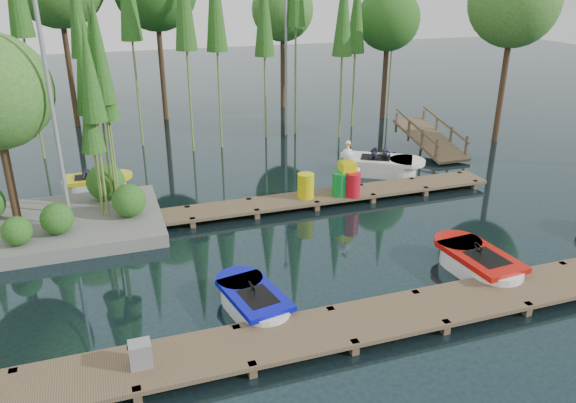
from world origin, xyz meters
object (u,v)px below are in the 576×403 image
object	(u,v)px
boat_blue	(254,302)
boat_red	(478,264)
boat_yellow_far	(95,183)
island	(27,127)
utility_cabinet	(140,354)
drum_cluster	(348,179)
yellow_barrel	(306,186)

from	to	relation	value
boat_blue	boat_red	distance (m)	5.94
boat_red	boat_yellow_far	world-z (taller)	boat_yellow_far
boat_yellow_far	boat_blue	bearing A→B (deg)	-50.04
island	utility_cabinet	xyz separation A→B (m)	(2.15, -7.79, -2.63)
island	drum_cluster	bearing A→B (deg)	-5.62
island	utility_cabinet	bearing A→B (deg)	-74.57
yellow_barrel	drum_cluster	size ratio (longest dim) A/B	0.45
island	drum_cluster	distance (m)	9.87
boat_yellow_far	utility_cabinet	size ratio (longest dim) A/B	4.81
boat_blue	boat_yellow_far	bearing A→B (deg)	98.57
boat_red	island	bearing A→B (deg)	144.50
island	drum_cluster	world-z (taller)	island
boat_blue	drum_cluster	world-z (taller)	drum_cluster
boat_red	utility_cabinet	bearing A→B (deg)	-175.54
utility_cabinet	yellow_barrel	size ratio (longest dim) A/B	0.62
boat_blue	drum_cluster	distance (m)	7.18
island	yellow_barrel	world-z (taller)	island
boat_blue	boat_red	xyz separation A→B (m)	(5.93, -0.17, 0.03)
boat_blue	boat_yellow_far	world-z (taller)	boat_yellow_far
boat_yellow_far	utility_cabinet	xyz separation A→B (m)	(0.61, -10.80, 0.30)
boat_red	drum_cluster	world-z (taller)	drum_cluster
island	boat_yellow_far	size ratio (longest dim) A/B	2.76
boat_blue	island	bearing A→B (deg)	116.63
boat_blue	boat_yellow_far	size ratio (longest dim) A/B	1.07
island	boat_yellow_far	xyz separation A→B (m)	(1.54, 3.01, -2.93)
boat_red	yellow_barrel	distance (m)	6.25
island	boat_blue	xyz separation A→B (m)	(4.77, -6.28, -2.94)
island	boat_red	world-z (taller)	island
utility_cabinet	yellow_barrel	xyz separation A→B (m)	(5.95, 7.00, 0.16)
boat_red	boat_yellow_far	size ratio (longest dim) A/B	1.16
island	boat_yellow_far	world-z (taller)	island
boat_red	utility_cabinet	distance (m)	8.67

